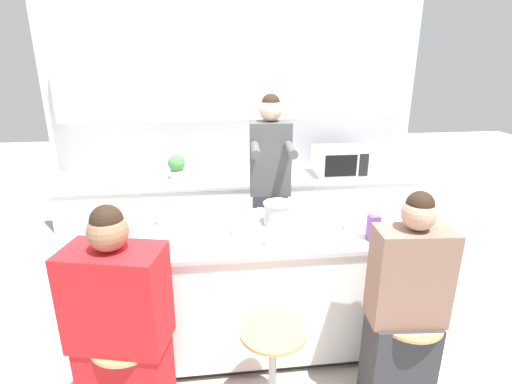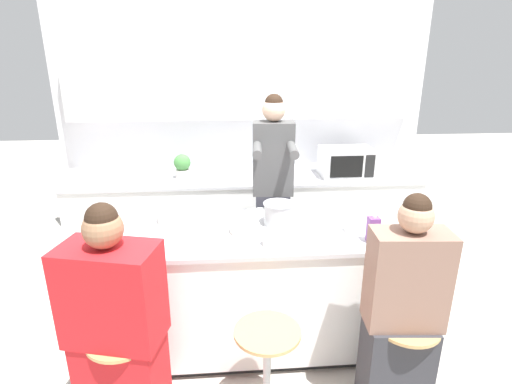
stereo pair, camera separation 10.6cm
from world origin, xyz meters
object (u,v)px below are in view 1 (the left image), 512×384
(bar_stool_rightmost, at_px, (404,360))
(coffee_cup_far, at_px, (271,239))
(cooking_pot, at_px, (278,213))
(fruit_bowl, at_px, (246,228))
(coffee_cup_near, at_px, (350,225))
(person_wrapped_blanket, at_px, (122,337))
(kitchen_island, at_px, (257,286))
(microwave, at_px, (340,161))
(bar_stool_center, at_px, (272,371))
(juice_carton, at_px, (373,227))
(potted_plant, at_px, (177,167))
(bar_stool_leftmost, at_px, (131,382))
(person_seated_near, at_px, (404,318))
(person_cooking, at_px, (270,199))

(bar_stool_rightmost, xyz_separation_m, coffee_cup_far, (-0.74, 0.46, 0.63))
(cooking_pot, xyz_separation_m, fruit_bowl, (-0.25, -0.11, -0.05))
(coffee_cup_near, bearing_deg, person_wrapped_blanket, -156.98)
(kitchen_island, relative_size, fruit_bowl, 9.70)
(kitchen_island, distance_m, microwave, 1.84)
(bar_stool_center, bearing_deg, juice_carton, 32.15)
(microwave, distance_m, potted_plant, 1.70)
(bar_stool_center, bearing_deg, bar_stool_rightmost, -0.12)
(coffee_cup_near, relative_size, microwave, 0.21)
(coffee_cup_near, height_order, potted_plant, potted_plant)
(kitchen_island, height_order, microwave, microwave)
(juice_carton, bearing_deg, kitchen_island, 160.96)
(person_wrapped_blanket, height_order, coffee_cup_near, person_wrapped_blanket)
(potted_plant, bearing_deg, bar_stool_leftmost, -94.07)
(fruit_bowl, xyz_separation_m, juice_carton, (0.82, -0.22, 0.06))
(bar_stool_rightmost, relative_size, person_wrapped_blanket, 0.45)
(coffee_cup_far, xyz_separation_m, juice_carton, (0.68, -0.00, 0.04))
(cooking_pot, bearing_deg, potted_plant, 120.67)
(bar_stool_rightmost, relative_size, fruit_bowl, 3.10)
(coffee_cup_near, relative_size, potted_plant, 0.44)
(microwave, xyz_separation_m, potted_plant, (-1.70, 0.04, -0.02))
(bar_stool_rightmost, relative_size, coffee_cup_near, 5.84)
(person_wrapped_blanket, bearing_deg, cooking_pot, 52.31)
(person_wrapped_blanket, relative_size, person_seated_near, 1.00)
(bar_stool_rightmost, relative_size, coffee_cup_far, 5.39)
(cooking_pot, distance_m, microwave, 1.59)
(fruit_bowl, xyz_separation_m, coffee_cup_far, (0.15, -0.22, 0.01))
(person_wrapped_blanket, height_order, fruit_bowl, person_wrapped_blanket)
(cooking_pot, bearing_deg, fruit_bowl, -155.22)
(bar_stool_center, xyz_separation_m, bar_stool_rightmost, (0.80, -0.00, 0.00))
(bar_stool_center, height_order, coffee_cup_near, coffee_cup_near)
(cooking_pot, height_order, potted_plant, potted_plant)
(kitchen_island, relative_size, bar_stool_rightmost, 3.13)
(bar_stool_leftmost, xyz_separation_m, coffee_cup_far, (0.86, 0.45, 0.63))
(bar_stool_leftmost, relative_size, coffee_cup_far, 5.39)
(kitchen_island, relative_size, person_seated_near, 1.41)
(person_seated_near, relative_size, coffee_cup_far, 11.99)
(person_wrapped_blanket, relative_size, microwave, 2.68)
(bar_stool_leftmost, bearing_deg, microwave, 48.65)
(coffee_cup_near, bearing_deg, potted_plant, 130.12)
(bar_stool_leftmost, height_order, cooking_pot, cooking_pot)
(bar_stool_rightmost, bearing_deg, person_seated_near, 157.76)
(bar_stool_rightmost, xyz_separation_m, person_cooking, (-0.61, 1.38, 0.56))
(coffee_cup_far, bearing_deg, bar_stool_rightmost, -32.06)
(bar_stool_center, relative_size, cooking_pot, 2.07)
(juice_carton, distance_m, microwave, 1.68)
(cooking_pot, xyz_separation_m, coffee_cup_far, (-0.10, -0.33, -0.04))
(fruit_bowl, height_order, coffee_cup_near, coffee_cup_near)
(bar_stool_rightmost, relative_size, cooking_pot, 2.07)
(bar_stool_rightmost, distance_m, coffee_cup_far, 1.08)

